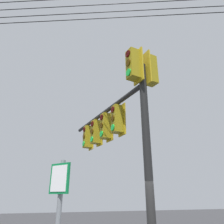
# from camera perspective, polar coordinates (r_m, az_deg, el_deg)

# --- Properties ---
(signal_mast_assembly) EXTENTS (5.06, 1.53, 6.08)m
(signal_mast_assembly) POSITION_cam_1_polar(r_m,az_deg,el_deg) (6.63, 1.55, -2.74)
(signal_mast_assembly) COLOR black
(signal_mast_assembly) RESTS_ON ground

